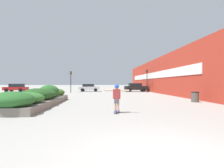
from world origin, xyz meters
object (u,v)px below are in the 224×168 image
skateboarder (117,95)px  traffic_light_left (71,78)px  trash_bin (195,97)px  car_leftmost (136,87)px  traffic_light_right (147,77)px  skateboard (117,112)px  car_rightmost (195,87)px  car_center_left (16,88)px  car_center_right (89,88)px

skateboarder → traffic_light_left: bearing=123.0°
trash_bin → car_leftmost: car_leftmost is taller
trash_bin → traffic_light_right: bearing=90.1°
skateboard → car_rightmost: 28.32m
trash_bin → traffic_light_right: (-0.02, 14.88, 2.15)m
skateboard → car_rightmost: (16.76, 22.82, 0.77)m
car_leftmost → car_center_left: size_ratio=1.10×
trash_bin → traffic_light_left: (-12.61, 15.00, 1.94)m
skateboard → car_leftmost: size_ratio=0.16×
skateboarder → car_rightmost: car_rightmost is taller
skateboarder → car_center_left: 28.06m
skateboarder → trash_bin: skateboarder is taller
car_leftmost → car_rightmost: 11.20m
skateboard → car_center_right: size_ratio=0.17×
traffic_light_left → car_leftmost: bearing=14.7°
skateboard → car_rightmost: size_ratio=0.16×
skateboard → traffic_light_left: size_ratio=0.19×
trash_bin → car_center_right: bearing=117.4°
traffic_light_right → car_center_left: bearing=171.6°
skateboarder → car_center_left: skateboarder is taller
car_leftmost → traffic_light_left: bearing=-75.3°
car_center_right → skateboarder: bearing=7.2°
skateboard → traffic_light_right: traffic_light_right is taller
skateboard → car_center_right: bearing=114.1°
car_rightmost → traffic_light_left: 22.74m
traffic_light_left → car_center_left: bearing=162.3°
car_center_left → car_leftmost: bearing=-90.8°
trash_bin → traffic_light_left: traffic_light_left is taller
car_leftmost → traffic_light_left: 11.78m
skateboard → car_rightmost: bearing=70.6°
car_center_right → traffic_light_left: 5.19m
trash_bin → car_leftmost: size_ratio=0.20×
car_center_left → traffic_light_left: size_ratio=1.10×
car_rightmost → traffic_light_right: traffic_light_right is taller
skateboard → car_center_right: (-3.04, 23.99, 0.67)m
trash_bin → skateboard: bearing=-144.7°
car_rightmost → traffic_light_right: size_ratio=1.05×
trash_bin → car_center_right: 21.54m
traffic_light_left → skateboard: bearing=-73.9°
skateboard → trash_bin: (6.87, 4.87, 0.35)m
trash_bin → car_center_left: (-22.78, 18.25, 0.34)m
car_leftmost → skateboard: bearing=-13.7°
traffic_light_right → skateboarder: bearing=-109.1°
car_rightmost → skateboarder: bearing=143.7°
car_rightmost → traffic_light_right: 10.52m
car_center_right → traffic_light_left: traffic_light_left is taller
car_center_left → skateboarder: bearing=-145.5°
trash_bin → traffic_light_right: size_ratio=0.22×
skateboarder → traffic_light_right: size_ratio=0.37×
traffic_light_right → trash_bin: bearing=-89.9°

